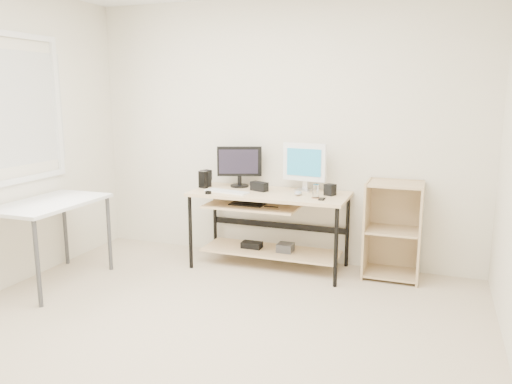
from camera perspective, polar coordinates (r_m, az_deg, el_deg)
The scene contains 16 objects.
room at distance 3.28m, azimuth -9.75°, elevation 4.68°, with size 4.01×4.01×2.62m.
desk at distance 4.83m, azimuth 1.26°, elevation -2.48°, with size 1.50×0.65×0.75m.
side_table at distance 4.74m, azimuth -22.46°, elevation -1.96°, with size 0.60×1.00×0.75m.
shelf_unit at distance 4.78m, azimuth 15.40°, elevation -4.11°, with size 0.50×0.40×0.90m.
black_monitor at distance 5.03m, azimuth -1.91°, elevation 3.24°, with size 0.43×0.20×0.41m.
white_imac at distance 4.83m, azimuth 5.55°, elevation 3.27°, with size 0.44×0.14×0.46m.
keyboard at distance 4.78m, azimuth -3.35°, elevation 0.05°, with size 0.45×0.12×0.02m, color white.
mouse at distance 4.66m, azimuth 4.84°, elevation -0.12°, with size 0.07×0.12×0.04m, color #B2B2B7.
center_speaker at distance 4.84m, azimuth 0.37°, elevation 0.64°, with size 0.18×0.08×0.09m, color black.
speaker_left at distance 5.08m, azimuth -5.72°, elevation 1.61°, with size 0.11×0.11×0.17m.
speaker_right at distance 4.68m, azimuth 8.46°, elevation 0.25°, with size 0.09×0.09×0.11m, color black.
audio_controller at distance 5.01m, azimuth -6.06°, elevation 1.43°, with size 0.09×0.05×0.17m, color black.
volume_puck at distance 4.72m, azimuth -5.48°, elevation -0.06°, with size 0.06×0.06×0.03m, color black.
smartphone at distance 4.49m, azimuth 7.54°, elevation -0.80°, with size 0.05×0.10×0.01m, color black.
coaster at distance 4.55m, azimuth 6.84°, elevation -0.66°, with size 0.08×0.08×0.01m, color #A76F4B.
drinking_glass at distance 4.53m, azimuth 6.86°, elevation 0.11°, with size 0.06×0.06×0.12m, color white.
Camera 1 is at (1.48, -2.79, 1.68)m, focal length 35.00 mm.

